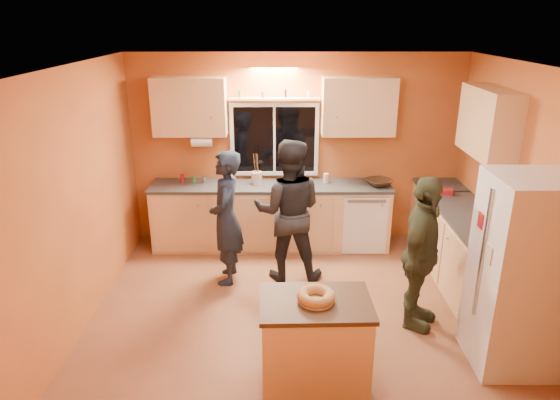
{
  "coord_description": "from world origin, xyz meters",
  "views": [
    {
      "loc": [
        -0.24,
        -4.67,
        3.02
      ],
      "look_at": [
        -0.23,
        0.4,
        1.16
      ],
      "focal_mm": 32.0,
      "sensor_mm": 36.0,
      "label": 1
    }
  ],
  "objects_px": {
    "person_left": "(226,218)",
    "person_right": "(421,254)",
    "person_center": "(288,211)",
    "refrigerator": "(522,274)",
    "island": "(315,346)"
  },
  "relations": [
    {
      "from": "person_left",
      "to": "person_right",
      "type": "xyz_separation_m",
      "value": [
        2.03,
        -0.95,
        -0.0
      ]
    },
    {
      "from": "person_left",
      "to": "person_center",
      "type": "xyz_separation_m",
      "value": [
        0.73,
        0.07,
        0.06
      ]
    },
    {
      "from": "refrigerator",
      "to": "island",
      "type": "xyz_separation_m",
      "value": [
        -1.83,
        -0.39,
        -0.46
      ]
    },
    {
      "from": "person_right",
      "to": "person_left",
      "type": "bearing_deg",
      "value": 92.97
    },
    {
      "from": "island",
      "to": "person_center",
      "type": "height_order",
      "value": "person_center"
    },
    {
      "from": "person_right",
      "to": "island",
      "type": "bearing_deg",
      "value": 159.23
    },
    {
      "from": "person_left",
      "to": "person_right",
      "type": "bearing_deg",
      "value": 65.01
    },
    {
      "from": "refrigerator",
      "to": "person_right",
      "type": "relative_size",
      "value": 1.12
    },
    {
      "from": "refrigerator",
      "to": "island",
      "type": "bearing_deg",
      "value": -167.93
    },
    {
      "from": "refrigerator",
      "to": "person_left",
      "type": "height_order",
      "value": "refrigerator"
    },
    {
      "from": "refrigerator",
      "to": "person_center",
      "type": "xyz_separation_m",
      "value": [
        -2.02,
        1.61,
        -0.04
      ]
    },
    {
      "from": "refrigerator",
      "to": "person_right",
      "type": "distance_m",
      "value": 0.93
    },
    {
      "from": "person_center",
      "to": "person_right",
      "type": "bearing_deg",
      "value": 146.18
    },
    {
      "from": "person_center",
      "to": "person_right",
      "type": "xyz_separation_m",
      "value": [
        1.3,
        -1.02,
        -0.06
      ]
    },
    {
      "from": "person_left",
      "to": "person_right",
      "type": "distance_m",
      "value": 2.24
    }
  ]
}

